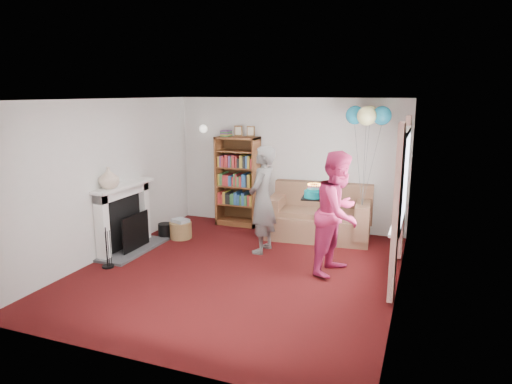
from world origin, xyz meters
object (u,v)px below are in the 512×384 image
at_px(sofa, 320,217).
at_px(birthday_cake, 314,194).
at_px(person_striped, 262,200).
at_px(bookcase, 238,182).
at_px(person_magenta, 338,213).

xyz_separation_m(sofa, birthday_cake, (0.24, -1.48, 0.76)).
distance_m(sofa, person_striped, 1.44).
bearing_deg(sofa, person_striped, -126.32).
height_order(sofa, birthday_cake, birthday_cake).
bearing_deg(birthday_cake, sofa, 99.11).
xyz_separation_m(bookcase, sofa, (1.71, -0.23, -0.51)).
distance_m(sofa, birthday_cake, 1.68).
distance_m(bookcase, person_magenta, 2.95).
bearing_deg(person_magenta, bookcase, 66.52).
height_order(bookcase, person_striped, bookcase).
xyz_separation_m(sofa, person_striped, (-0.70, -1.14, 0.53)).
relative_size(bookcase, person_magenta, 1.10).
xyz_separation_m(person_magenta, birthday_cake, (-0.39, 0.11, 0.22)).
bearing_deg(bookcase, person_striped, -53.59).
bearing_deg(birthday_cake, bookcase, 138.79).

